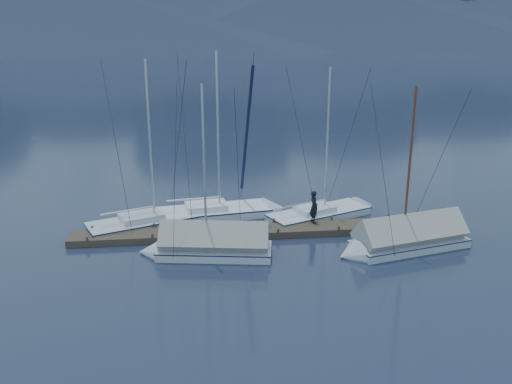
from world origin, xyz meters
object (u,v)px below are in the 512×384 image
(sailboat_open_mid, at_px, (229,212))
(sailboat_open_left, at_px, (164,221))
(sailboat_covered_far, at_px, (204,247))
(person, at_px, (314,207))
(sailboat_open_right, at_px, (331,213))
(sailboat_covered_near, at_px, (401,241))

(sailboat_open_mid, bearing_deg, sailboat_open_left, -164.63)
(sailboat_covered_far, xyz_separation_m, person, (5.61, 2.70, 0.76))
(sailboat_open_right, xyz_separation_m, sailboat_covered_near, (2.01, -4.94, 0.26))
(sailboat_open_mid, xyz_separation_m, sailboat_covered_near, (7.55, -5.63, 0.25))
(sailboat_covered_near, bearing_deg, sailboat_open_right, 112.08)
(sailboat_open_mid, height_order, person, sailboat_open_mid)
(sailboat_open_mid, height_order, sailboat_covered_near, sailboat_open_mid)
(sailboat_open_left, xyz_separation_m, sailboat_open_mid, (3.46, 0.95, 0.01))
(sailboat_open_right, bearing_deg, sailboat_covered_near, -67.92)
(sailboat_open_right, bearing_deg, sailboat_open_left, -178.30)
(sailboat_open_mid, height_order, sailboat_open_right, sailboat_open_mid)
(sailboat_open_left, relative_size, sailboat_covered_far, 1.10)
(sailboat_open_left, distance_m, sailboat_covered_far, 4.74)
(sailboat_open_mid, distance_m, sailboat_covered_far, 5.46)
(sailboat_open_mid, height_order, sailboat_covered_far, sailboat_open_mid)
(sailboat_open_left, distance_m, sailboat_covered_near, 11.96)
(sailboat_covered_far, bearing_deg, sailboat_open_left, 114.87)
(sailboat_covered_near, height_order, person, sailboat_covered_near)
(sailboat_open_left, bearing_deg, sailboat_open_right, 1.70)
(sailboat_open_right, distance_m, sailboat_covered_near, 5.34)
(sailboat_covered_far, height_order, person, sailboat_covered_far)
(sailboat_open_right, relative_size, sailboat_covered_near, 1.05)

